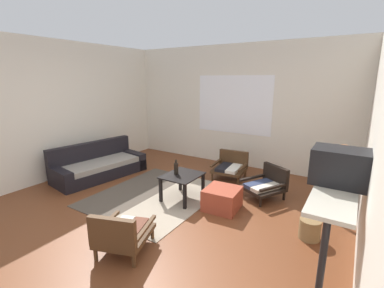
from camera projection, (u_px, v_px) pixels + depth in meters
ground_plane at (146, 217)px, 3.89m from camera, size 7.80×7.80×0.00m
far_wall_with_window at (235, 106)px, 6.08m from camera, size 5.60×0.13×2.70m
side_wall_right at (383, 148)px, 2.44m from camera, size 0.12×6.60×2.70m
side_wall_left at (51, 111)px, 5.20m from camera, size 0.12×6.60×2.70m
area_rug at (155, 195)px, 4.62m from camera, size 1.82×2.14×0.01m
couch at (99, 166)px, 5.49m from camera, size 1.00×1.88×0.68m
coffee_table at (182, 179)px, 4.40m from camera, size 0.55×0.64×0.43m
armchair_by_window at (230, 166)px, 5.41m from camera, size 0.66×0.65×0.52m
armchair_striped_foreground at (122, 233)px, 3.04m from camera, size 0.71×0.76×0.55m
armchair_corner at (267, 184)px, 4.49m from camera, size 0.75×0.78×0.53m
ottoman_orange at (222, 199)px, 4.12m from camera, size 0.54×0.54×0.33m
console_shelf at (336, 190)px, 2.88m from camera, size 0.39×1.84×0.89m
crt_television at (339, 166)px, 2.77m from camera, size 0.53×0.41×0.37m
clay_vase at (342, 160)px, 3.26m from camera, size 0.25×0.25×0.29m
glass_bottle at (176, 168)px, 4.39m from camera, size 0.07×0.07×0.25m
wicker_basket at (310, 229)px, 3.35m from camera, size 0.26×0.26×0.26m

